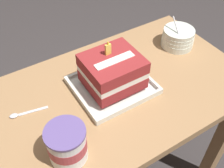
% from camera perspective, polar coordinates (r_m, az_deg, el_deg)
% --- Properties ---
extents(dining_table, '(1.10, 0.62, 0.78)m').
position_cam_1_polar(dining_table, '(1.15, -0.09, -6.30)').
color(dining_table, '#9E754C').
rests_on(dining_table, ground_plane).
extents(foil_tray, '(0.29, 0.26, 0.02)m').
position_cam_1_polar(foil_tray, '(1.06, 0.09, -0.39)').
color(foil_tray, silver).
rests_on(foil_tray, dining_table).
extents(birthday_cake, '(0.20, 0.18, 0.18)m').
position_cam_1_polar(birthday_cake, '(1.01, 0.10, 2.71)').
color(birthday_cake, maroon).
rests_on(birthday_cake, foil_tray).
extents(bowl_stack, '(0.14, 0.14, 0.14)m').
position_cam_1_polar(bowl_stack, '(1.28, 13.55, 9.36)').
color(bowl_stack, silver).
rests_on(bowl_stack, dining_table).
extents(ice_cream_tub, '(0.12, 0.12, 0.13)m').
position_cam_1_polar(ice_cream_tub, '(0.84, -9.37, -12.22)').
color(ice_cream_tub, white).
rests_on(ice_cream_tub, dining_table).
extents(serving_spoon_near_tray, '(0.14, 0.04, 0.01)m').
position_cam_1_polar(serving_spoon_near_tray, '(1.02, -18.60, -5.99)').
color(serving_spoon_near_tray, silver).
rests_on(serving_spoon_near_tray, dining_table).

